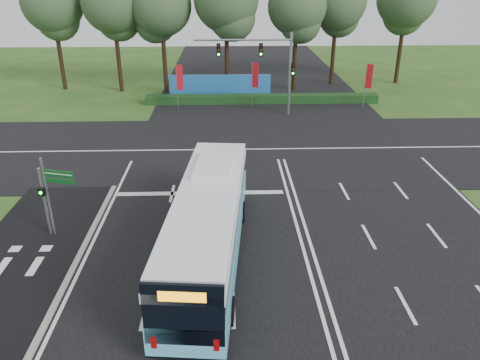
# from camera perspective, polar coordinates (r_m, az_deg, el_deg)

# --- Properties ---
(ground) EXTENTS (120.00, 120.00, 0.00)m
(ground) POSITION_cam_1_polar(r_m,az_deg,el_deg) (22.69, 7.34, -7.08)
(ground) COLOR #284C19
(ground) RESTS_ON ground
(road_main) EXTENTS (20.00, 120.00, 0.04)m
(road_main) POSITION_cam_1_polar(r_m,az_deg,el_deg) (22.68, 7.34, -7.04)
(road_main) COLOR black
(road_main) RESTS_ON ground
(road_cross) EXTENTS (120.00, 14.00, 0.05)m
(road_cross) POSITION_cam_1_polar(r_m,az_deg,el_deg) (33.40, 4.30, 3.77)
(road_cross) COLOR black
(road_cross) RESTS_ON ground
(bike_path) EXTENTS (5.00, 18.00, 0.06)m
(bike_path) POSITION_cam_1_polar(r_m,az_deg,el_deg) (21.86, -26.34, -11.02)
(bike_path) COLOR black
(bike_path) RESTS_ON ground
(kerb_strip) EXTENTS (0.25, 18.00, 0.12)m
(kerb_strip) POSITION_cam_1_polar(r_m,az_deg,el_deg) (20.97, -20.27, -11.33)
(kerb_strip) COLOR gray
(kerb_strip) RESTS_ON ground
(city_bus) EXTENTS (3.72, 12.67, 3.58)m
(city_bus) POSITION_cam_1_polar(r_m,az_deg,el_deg) (20.07, -3.88, -5.46)
(city_bus) COLOR #62C2E3
(city_bus) RESTS_ON ground
(pedestrian_signal) EXTENTS (0.33, 0.42, 3.51)m
(pedestrian_signal) POSITION_cam_1_polar(r_m,az_deg,el_deg) (23.65, -22.76, -2.27)
(pedestrian_signal) COLOR gray
(pedestrian_signal) RESTS_ON ground
(street_sign) EXTENTS (1.53, 0.48, 4.03)m
(street_sign) POSITION_cam_1_polar(r_m,az_deg,el_deg) (23.15, -21.87, -0.98)
(street_sign) COLOR gray
(street_sign) RESTS_ON ground
(banner_flag_left) EXTENTS (0.61, 0.16, 4.16)m
(banner_flag_left) POSITION_cam_1_polar(r_m,az_deg,el_deg) (42.63, -7.43, 12.00)
(banner_flag_left) COLOR gray
(banner_flag_left) RESTS_ON ground
(banner_flag_mid) EXTENTS (0.60, 0.20, 4.14)m
(banner_flag_mid) POSITION_cam_1_polar(r_m,az_deg,el_deg) (43.27, 1.79, 12.35)
(banner_flag_mid) COLOR gray
(banner_flag_mid) RESTS_ON ground
(banner_flag_right) EXTENTS (0.56, 0.28, 4.07)m
(banner_flag_right) POSITION_cam_1_polar(r_m,az_deg,el_deg) (44.55, 15.35, 11.81)
(banner_flag_right) COLOR gray
(banner_flag_right) RESTS_ON ground
(traffic_light_gantry) EXTENTS (8.41, 0.28, 7.00)m
(traffic_light_gantry) POSITION_cam_1_polar(r_m,az_deg,el_deg) (40.37, 3.57, 14.26)
(traffic_light_gantry) COLOR gray
(traffic_light_gantry) RESTS_ON ground
(hedge) EXTENTS (22.00, 1.20, 0.80)m
(hedge) POSITION_cam_1_polar(r_m,az_deg,el_deg) (45.16, 2.71, 9.84)
(hedge) COLOR black
(hedge) RESTS_ON ground
(blue_hoarding) EXTENTS (10.00, 0.30, 2.20)m
(blue_hoarding) POSITION_cam_1_polar(r_m,az_deg,el_deg) (47.29, -2.44, 11.39)
(blue_hoarding) COLOR #2063AE
(blue_hoarding) RESTS_ON ground
(eucalyptus_row) EXTENTS (42.32, 9.89, 12.14)m
(eucalyptus_row) POSITION_cam_1_polar(r_m,az_deg,el_deg) (49.76, -1.06, 20.85)
(eucalyptus_row) COLOR black
(eucalyptus_row) RESTS_ON ground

